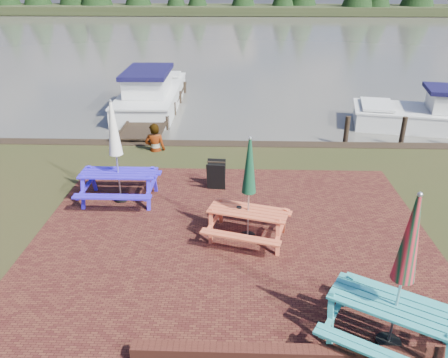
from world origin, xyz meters
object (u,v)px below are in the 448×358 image
picnic_table_blue (118,168)px  boat_jetty (152,95)px  picnic_table_red (248,206)px  picnic_table_teal (398,299)px  chalkboard (216,175)px  boat_near (447,116)px  jetty (157,107)px  person (154,124)px

picnic_table_blue → boat_jetty: (-0.93, 9.61, -0.53)m
picnic_table_red → picnic_table_teal: bearing=-38.7°
chalkboard → boat_near: 10.70m
chalkboard → jetty: size_ratio=0.09×
person → chalkboard: bearing=125.6°
picnic_table_teal → chalkboard: picnic_table_teal is taller
boat_jetty → person: size_ratio=3.78×
picnic_table_blue → boat_near: picnic_table_blue is taller
boat_jetty → person: person is taller
picnic_table_teal → jetty: bearing=143.9°
person → picnic_table_blue: bearing=83.4°
boat_jetty → boat_near: (12.27, -2.83, -0.06)m
picnic_table_red → boat_near: size_ratio=0.34×
picnic_table_blue → person: picnic_table_blue is taller
boat_jetty → person: bearing=-79.6°
picnic_table_teal → jetty: (-6.07, 13.48, -0.85)m
picnic_table_teal → person: size_ratio=1.45×
person → boat_near: bearing=-166.3°
boat_near → chalkboard: bearing=135.2°
picnic_table_blue → boat_jetty: size_ratio=0.38×
picnic_table_red → boat_jetty: (-4.25, 11.35, -0.43)m
picnic_table_teal → person: picnic_table_teal is taller
picnic_table_teal → picnic_table_blue: 7.35m
boat_near → person: person is taller
picnic_table_teal → boat_jetty: picnic_table_teal is taller
chalkboard → person: bearing=132.8°
picnic_table_teal → boat_jetty: 15.83m
picnic_table_blue → chalkboard: size_ratio=3.29×
boat_jetty → boat_near: boat_jetty is taller
person → picnic_table_red: bearing=117.4°
picnic_table_red → person: bearing=135.3°
picnic_table_blue → boat_near: size_ratio=0.38×
picnic_table_teal → person: bearing=151.6°
picnic_table_blue → jetty: (-0.53, 8.64, -0.83)m
jetty → boat_jetty: (-0.40, 0.97, 0.30)m
chalkboard → person: person is taller
picnic_table_red → boat_near: 11.71m
picnic_table_teal → boat_near: picnic_table_teal is taller
jetty → boat_jetty: boat_jetty is taller
chalkboard → boat_jetty: size_ratio=0.11×
picnic_table_teal → picnic_table_blue: (-5.54, 4.84, -0.02)m
picnic_table_red → person: (-3.05, 5.36, 0.10)m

